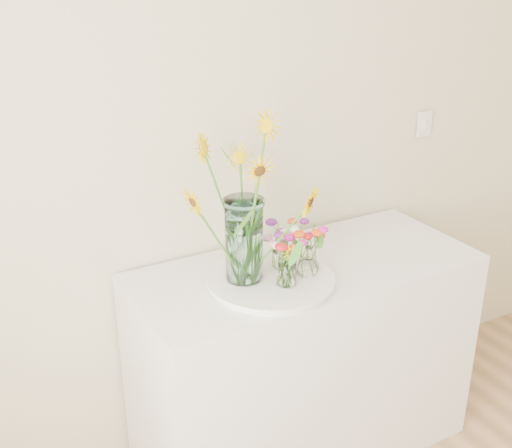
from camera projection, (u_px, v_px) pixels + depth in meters
name	position (u px, v px, depth m)	size (l,w,h in m)	color
counter	(303.00, 360.00, 2.72)	(1.40, 0.60, 0.90)	white
tray	(271.00, 282.00, 2.39)	(0.45, 0.45, 0.03)	white
mason_jar	(244.00, 240.00, 2.32)	(0.14, 0.14, 0.32)	#A7DCDC
sunflower_bouquet	(244.00, 202.00, 2.26)	(0.82, 0.82, 0.62)	#EFBC05
small_vase_a	(287.00, 272.00, 2.32)	(0.07, 0.07, 0.11)	white
wildflower_posy_a	(287.00, 261.00, 2.30)	(0.17, 0.17, 0.20)	#ED4514
small_vase_b	(308.00, 261.00, 2.39)	(0.08, 0.08, 0.12)	white
wildflower_posy_b	(309.00, 250.00, 2.38)	(0.20, 0.20, 0.21)	#ED4514
small_vase_c	(280.00, 255.00, 2.45)	(0.06, 0.06, 0.11)	white
wildflower_posy_c	(280.00, 244.00, 2.44)	(0.18, 0.18, 0.20)	#ED4514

